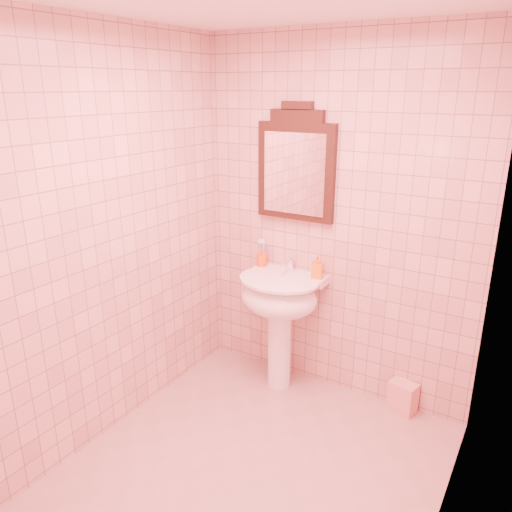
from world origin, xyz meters
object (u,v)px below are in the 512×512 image
Objects in this scene: pedestal_sink at (279,304)px; mirror at (296,167)px; towel at (403,397)px; soap_dispenser at (317,267)px; toothbrush_cup at (262,259)px.

pedestal_sink is 0.97m from mirror.
soap_dispenser is at bearing -177.55° from towel.
pedestal_sink is at bearing -159.83° from soap_dispenser.
mirror is 0.71m from soap_dispenser.
toothbrush_cup is at bearing 147.29° from pedestal_sink.
soap_dispenser is at bearing -15.61° from mirror.
soap_dispenser reaches higher than towel.
towel is (0.88, -0.03, -1.50)m from mirror.
pedestal_sink is 5.25× the size of soap_dispenser.
mirror is at bearing 90.00° from pedestal_sink.
pedestal_sink is at bearing -169.18° from towel.
soap_dispenser is (0.22, -0.06, -0.67)m from mirror.
toothbrush_cup is 0.46m from soap_dispenser.
mirror is (-0.00, 0.20, 0.95)m from pedestal_sink.
mirror reaches higher than soap_dispenser.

